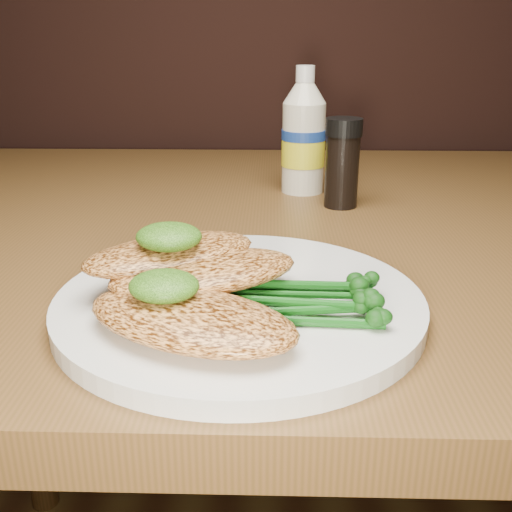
{
  "coord_description": "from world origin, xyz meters",
  "views": [
    {
      "loc": [
        -0.06,
        0.39,
        0.95
      ],
      "look_at": [
        -0.07,
        0.82,
        0.79
      ],
      "focal_mm": 42.1,
      "sensor_mm": 36.0,
      "label": 1
    }
  ],
  "objects_px": {
    "dining_table": "(313,477)",
    "plate": "(240,303)",
    "mayo_bottle": "(304,131)",
    "pepper_grinder": "(342,163)"
  },
  "relations": [
    {
      "from": "plate",
      "to": "mayo_bottle",
      "type": "bearing_deg",
      "value": 80.08
    },
    {
      "from": "dining_table",
      "to": "plate",
      "type": "distance_m",
      "value": 0.47
    },
    {
      "from": "dining_table",
      "to": "pepper_grinder",
      "type": "bearing_deg",
      "value": 61.72
    },
    {
      "from": "pepper_grinder",
      "to": "plate",
      "type": "bearing_deg",
      "value": -110.0
    },
    {
      "from": "mayo_bottle",
      "to": "dining_table",
      "type": "bearing_deg",
      "value": -79.57
    },
    {
      "from": "dining_table",
      "to": "plate",
      "type": "relative_size",
      "value": 4.33
    },
    {
      "from": "dining_table",
      "to": "mayo_bottle",
      "type": "xyz_separation_m",
      "value": [
        -0.02,
        0.11,
        0.45
      ]
    },
    {
      "from": "plate",
      "to": "mayo_bottle",
      "type": "xyz_separation_m",
      "value": [
        0.06,
        0.36,
        0.07
      ]
    },
    {
      "from": "mayo_bottle",
      "to": "pepper_grinder",
      "type": "bearing_deg",
      "value": -58.8
    },
    {
      "from": "plate",
      "to": "mayo_bottle",
      "type": "height_order",
      "value": "mayo_bottle"
    }
  ]
}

